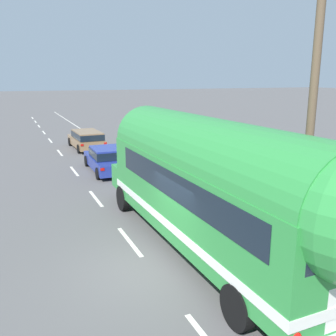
% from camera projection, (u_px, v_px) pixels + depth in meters
% --- Properties ---
extents(ground_plane, '(300.00, 300.00, 0.00)m').
position_uv_depth(ground_plane, '(151.00, 269.00, 10.54)').
color(ground_plane, '#565454').
extents(lane_markings, '(3.92, 80.00, 0.01)m').
position_uv_depth(lane_markings, '(116.00, 164.00, 23.14)').
color(lane_markings, silver).
rests_on(lane_markings, ground).
extents(utility_pole, '(1.80, 0.24, 8.50)m').
position_uv_depth(utility_pole, '(312.00, 106.00, 10.66)').
color(utility_pole, brown).
rests_on(utility_pole, ground).
extents(painted_bus, '(2.69, 12.60, 4.12)m').
position_uv_depth(painted_bus, '(213.00, 183.00, 10.71)').
color(painted_bus, '#2D8C3D').
rests_on(painted_bus, ground).
extents(car_lead, '(2.10, 4.75, 1.37)m').
position_uv_depth(car_lead, '(108.00, 158.00, 21.35)').
color(car_lead, navy).
rests_on(car_lead, ground).
extents(car_second, '(2.09, 4.83, 1.37)m').
position_uv_depth(car_second, '(87.00, 138.00, 27.99)').
color(car_second, olive).
rests_on(car_second, ground).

